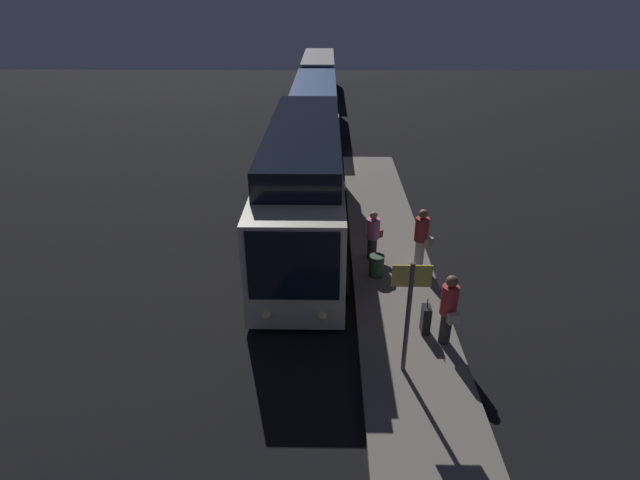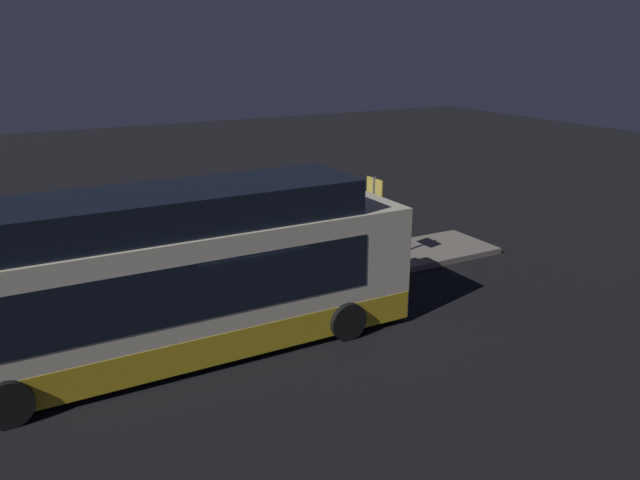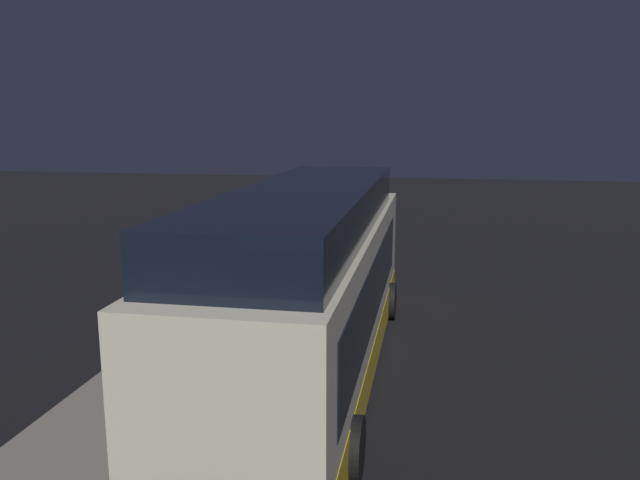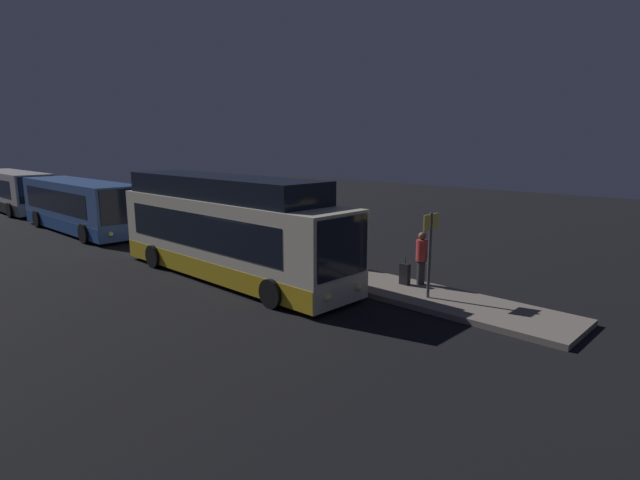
# 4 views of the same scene
# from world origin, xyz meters

# --- Properties ---
(ground) EXTENTS (80.00, 80.00, 0.00)m
(ground) POSITION_xyz_m (0.00, 0.00, 0.00)
(ground) COLOR black
(platform) EXTENTS (20.00, 2.42, 0.18)m
(platform) POSITION_xyz_m (0.00, 2.81, 0.09)
(platform) COLOR slate
(platform) RESTS_ON ground
(bus_lead) EXTENTS (11.33, 2.77, 3.78)m
(bus_lead) POSITION_xyz_m (-1.61, 0.04, 1.70)
(bus_lead) COLOR beige
(bus_lead) RESTS_ON ground
(passenger_boarding) EXTENTS (0.65, 0.65, 1.83)m
(passenger_boarding) POSITION_xyz_m (0.80, 3.63, 1.17)
(passenger_boarding) COLOR silver
(passenger_boarding) RESTS_ON platform
(passenger_waiting) EXTENTS (0.63, 0.48, 1.84)m
(passenger_waiting) POSITION_xyz_m (4.53, 3.64, 1.17)
(passenger_waiting) COLOR #2D2D33
(passenger_waiting) RESTS_ON platform
(passenger_with_bags) EXTENTS (0.68, 0.64, 1.59)m
(passenger_with_bags) POSITION_xyz_m (0.40, 2.23, 1.02)
(passenger_with_bags) COLOR #2D2D33
(passenger_with_bags) RESTS_ON platform
(suitcase) EXTENTS (0.34, 0.20, 0.97)m
(suitcase) POSITION_xyz_m (4.13, 3.24, 0.55)
(suitcase) COLOR black
(suitcase) RESTS_ON platform
(sign_post) EXTENTS (0.10, 0.81, 2.72)m
(sign_post) POSITION_xyz_m (5.49, 2.53, 1.93)
(sign_post) COLOR #4C4C51
(sign_post) RESTS_ON platform
(trash_bin) EXTENTS (0.44, 0.44, 0.65)m
(trash_bin) POSITION_xyz_m (1.45, 2.27, 0.50)
(trash_bin) COLOR #2D4C33
(trash_bin) RESTS_ON platform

